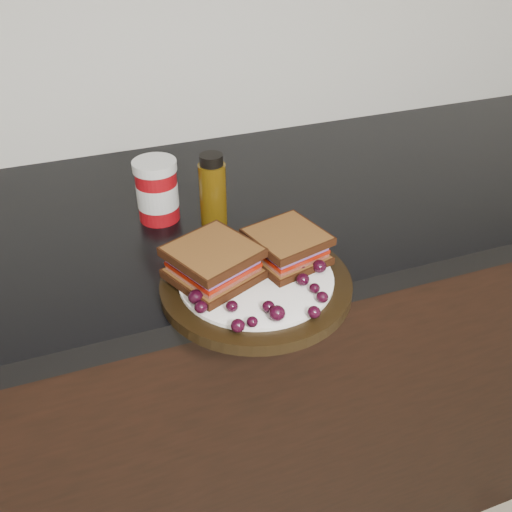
{
  "coord_description": "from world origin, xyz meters",
  "views": [
    {
      "loc": [
        -0.07,
        0.81,
        1.41
      ],
      "look_at": [
        0.16,
        1.43,
        0.96
      ],
      "focal_mm": 40.0,
      "sensor_mm": 36.0,
      "label": 1
    }
  ],
  "objects": [
    {
      "name": "oil_bottle",
      "position": [
        0.16,
        1.64,
        0.96
      ],
      "size": [
        0.05,
        0.05,
        0.13
      ],
      "primitive_type": "cylinder",
      "rotation": [
        0.0,
        0.0,
        0.05
      ],
      "color": "#4A3307",
      "rests_on": "countertop"
    },
    {
      "name": "grape_19",
      "position": [
        0.11,
        1.49,
        0.93
      ],
      "size": [
        0.02,
        0.02,
        0.02
      ],
      "primitive_type": "ellipsoid",
      "color": "black",
      "rests_on": "plate"
    },
    {
      "name": "grape_3",
      "position": [
        0.12,
        1.33,
        0.93
      ],
      "size": [
        0.02,
        0.02,
        0.01
      ],
      "primitive_type": "ellipsoid",
      "color": "black",
      "rests_on": "plate"
    },
    {
      "name": "grape_4",
      "position": [
        0.15,
        1.34,
        0.93
      ],
      "size": [
        0.02,
        0.02,
        0.02
      ],
      "primitive_type": "ellipsoid",
      "color": "black",
      "rests_on": "plate"
    },
    {
      "name": "grape_12",
      "position": [
        0.24,
        1.44,
        0.93
      ],
      "size": [
        0.02,
        0.02,
        0.02
      ],
      "primitive_type": "ellipsoid",
      "color": "black",
      "rests_on": "plate"
    },
    {
      "name": "grape_0",
      "position": [
        0.07,
        1.38,
        0.93
      ],
      "size": [
        0.02,
        0.02,
        0.02
      ],
      "primitive_type": "ellipsoid",
      "color": "black",
      "rests_on": "plate"
    },
    {
      "name": "grape_5",
      "position": [
        0.15,
        1.35,
        0.93
      ],
      "size": [
        0.02,
        0.02,
        0.02
      ],
      "primitive_type": "ellipsoid",
      "color": "black",
      "rests_on": "plate"
    },
    {
      "name": "grape_10",
      "position": [
        0.25,
        1.41,
        0.93
      ],
      "size": [
        0.02,
        0.02,
        0.02
      ],
      "primitive_type": "ellipsoid",
      "color": "black",
      "rests_on": "plate"
    },
    {
      "name": "grape_17",
      "position": [
        0.09,
        1.43,
        0.93
      ],
      "size": [
        0.02,
        0.02,
        0.02
      ],
      "primitive_type": "ellipsoid",
      "color": "black",
      "rests_on": "plate"
    },
    {
      "name": "grape_6",
      "position": [
        0.2,
        1.32,
        0.93
      ],
      "size": [
        0.02,
        0.02,
        0.02
      ],
      "primitive_type": "ellipsoid",
      "color": "black",
      "rests_on": "plate"
    },
    {
      "name": "sandwich_right",
      "position": [
        0.22,
        1.46,
        0.95
      ],
      "size": [
        0.12,
        0.12,
        0.05
      ],
      "primitive_type": null,
      "rotation": [
        0.0,
        0.0,
        0.25
      ],
      "color": "brown",
      "rests_on": "plate"
    },
    {
      "name": "grape_21",
      "position": [
        0.1,
        1.43,
        0.93
      ],
      "size": [
        0.02,
        0.02,
        0.02
      ],
      "primitive_type": "ellipsoid",
      "color": "black",
      "rests_on": "plate"
    },
    {
      "name": "base_cabinets",
      "position": [
        0.0,
        1.7,
        0.43
      ],
      "size": [
        3.96,
        0.58,
        0.86
      ],
      "primitive_type": "cube",
      "color": "black",
      "rests_on": "ground_plane"
    },
    {
      "name": "grape_8",
      "position": [
        0.23,
        1.37,
        0.93
      ],
      "size": [
        0.02,
        0.02,
        0.01
      ],
      "primitive_type": "ellipsoid",
      "color": "black",
      "rests_on": "plate"
    },
    {
      "name": "condiment_jar",
      "position": [
        0.08,
        1.69,
        0.96
      ],
      "size": [
        0.1,
        0.1,
        0.11
      ],
      "primitive_type": "cylinder",
      "rotation": [
        0.0,
        0.0,
        0.41
      ],
      "color": "maroon",
      "rests_on": "countertop"
    },
    {
      "name": "grape_13",
      "position": [
        0.23,
        1.48,
        0.93
      ],
      "size": [
        0.02,
        0.02,
        0.02
      ],
      "primitive_type": "ellipsoid",
      "color": "black",
      "rests_on": "plate"
    },
    {
      "name": "grape_9",
      "position": [
        0.22,
        1.39,
        0.93
      ],
      "size": [
        0.02,
        0.02,
        0.02
      ],
      "primitive_type": "ellipsoid",
      "color": "black",
      "rests_on": "plate"
    },
    {
      "name": "grape_2",
      "position": [
        0.1,
        1.33,
        0.93
      ],
      "size": [
        0.02,
        0.02,
        0.02
      ],
      "primitive_type": "ellipsoid",
      "color": "black",
      "rests_on": "plate"
    },
    {
      "name": "grape_1",
      "position": [
        0.1,
        1.37,
        0.93
      ],
      "size": [
        0.02,
        0.02,
        0.02
      ],
      "primitive_type": "ellipsoid",
      "color": "black",
      "rests_on": "plate"
    },
    {
      "name": "countertop",
      "position": [
        0.0,
        1.7,
        0.88
      ],
      "size": [
        3.98,
        0.6,
        0.04
      ],
      "primitive_type": "cube",
      "color": "black",
      "rests_on": "base_cabinets"
    },
    {
      "name": "grape_20",
      "position": [
        0.11,
        1.44,
        0.93
      ],
      "size": [
        0.02,
        0.02,
        0.02
      ],
      "primitive_type": "ellipsoid",
      "color": "black",
      "rests_on": "plate"
    },
    {
      "name": "plate",
      "position": [
        0.16,
        1.43,
        0.91
      ],
      "size": [
        0.28,
        0.28,
        0.02
      ],
      "primitive_type": "cylinder",
      "color": "black",
      "rests_on": "countertop"
    },
    {
      "name": "grape_7",
      "position": [
        0.23,
        1.35,
        0.93
      ],
      "size": [
        0.02,
        0.02,
        0.02
      ],
      "primitive_type": "ellipsoid",
      "color": "black",
      "rests_on": "plate"
    },
    {
      "name": "grape_18",
      "position": [
        0.06,
        1.41,
        0.93
      ],
      "size": [
        0.02,
        0.02,
        0.02
      ],
      "primitive_type": "ellipsoid",
      "color": "black",
      "rests_on": "plate"
    },
    {
      "name": "grape_14",
      "position": [
        0.12,
        1.49,
        0.93
      ],
      "size": [
        0.02,
        0.02,
        0.01
      ],
      "primitive_type": "ellipsoid",
      "color": "black",
      "rests_on": "plate"
    },
    {
      "name": "grape_15",
      "position": [
        0.11,
        1.47,
        0.93
      ],
      "size": [
        0.02,
        0.02,
        0.02
      ],
      "primitive_type": "ellipsoid",
      "color": "black",
      "rests_on": "plate"
    },
    {
      "name": "sandwich_left",
      "position": [
        0.1,
        1.45,
        0.95
      ],
      "size": [
        0.15,
        0.15,
        0.05
      ],
      "primitive_type": null,
      "rotation": [
        0.0,
        0.0,
        0.41
      ],
      "color": "brown",
      "rests_on": "plate"
    },
    {
      "name": "grape_16",
      "position": [
        0.08,
        1.47,
        0.93
      ],
      "size": [
        0.02,
        0.02,
        0.02
      ],
      "primitive_type": "ellipsoid",
      "color": "black",
      "rests_on": "plate"
    },
    {
      "name": "grape_11",
      "position": [
        0.23,
        1.42,
        0.93
      ],
      "size": [
        0.02,
        0.02,
        0.02
      ],
      "primitive_type": "ellipsoid",
      "color": "black",
      "rests_on": "plate"
    }
  ]
}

